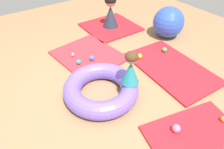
{
  "coord_description": "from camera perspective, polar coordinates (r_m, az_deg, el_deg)",
  "views": [
    {
      "loc": [
        1.86,
        -1.24,
        2.2
      ],
      "look_at": [
        -0.03,
        0.1,
        0.31
      ],
      "focal_mm": 32.74,
      "sensor_mm": 36.0,
      "label": 1
    }
  ],
  "objects": [
    {
      "name": "play_ball_pink_second",
      "position": [
        2.72,
        17.52,
        -14.17
      ],
      "size": [
        0.11,
        0.11,
        0.11
      ],
      "primitive_type": "sphere",
      "color": "pink",
      "rests_on": "gym_mat_near_right"
    },
    {
      "name": "ground_plane",
      "position": [
        3.13,
        -1.12,
        -5.25
      ],
      "size": [
        8.0,
        8.0,
        0.0
      ],
      "primitive_type": "plane",
      "color": "#93704C"
    },
    {
      "name": "play_ball_yellow",
      "position": [
        3.8,
        7.72,
        5.14
      ],
      "size": [
        0.09,
        0.09,
        0.09
      ],
      "primitive_type": "sphere",
      "color": "yellow",
      "rests_on": "gym_mat_center_rear"
    },
    {
      "name": "child_in_teal",
      "position": [
        2.79,
        5.28,
        1.78
      ],
      "size": [
        0.34,
        0.34,
        0.51
      ],
      "rotation": [
        0.0,
        0.0,
        1.19
      ],
      "color": "teal",
      "rests_on": "inflatable_cushion"
    },
    {
      "name": "play_ball_green",
      "position": [
        4.07,
        14.44,
        6.71
      ],
      "size": [
        0.09,
        0.09,
        0.09
      ],
      "primitive_type": "sphere",
      "color": "green",
      "rests_on": "gym_mat_center_rear"
    },
    {
      "name": "adult_seated",
      "position": [
        4.8,
        -0.42,
        17.11
      ],
      "size": [
        0.47,
        0.47,
        0.71
      ],
      "rotation": [
        0.0,
        0.0,
        1.22
      ],
      "color": "#232D3D",
      "rests_on": "gym_mat_far_right"
    },
    {
      "name": "play_ball_teal",
      "position": [
        3.67,
        -9.29,
        3.44
      ],
      "size": [
        0.08,
        0.08,
        0.08
      ],
      "primitive_type": "sphere",
      "color": "teal",
      "rests_on": "gym_mat_far_left"
    },
    {
      "name": "play_ball_blue",
      "position": [
        3.73,
        -5.67,
        4.55
      ],
      "size": [
        0.09,
        0.09,
        0.09
      ],
      "primitive_type": "sphere",
      "color": "blue",
      "rests_on": "gym_mat_far_left"
    },
    {
      "name": "play_ball_pink",
      "position": [
        3.89,
        -10.85,
        5.48
      ],
      "size": [
        0.07,
        0.07,
        0.07
      ],
      "primitive_type": "sphere",
      "color": "pink",
      "rests_on": "gym_mat_far_left"
    },
    {
      "name": "gym_mat_center_rear",
      "position": [
        3.73,
        16.17,
        1.83
      ],
      "size": [
        1.63,
        1.06,
        0.04
      ],
      "primitive_type": "cube",
      "rotation": [
        0.0,
        0.0,
        -0.07
      ],
      "color": "red",
      "rests_on": "ground"
    },
    {
      "name": "gym_mat_far_right",
      "position": [
        4.95,
        -0.4,
        13.17
      ],
      "size": [
        1.14,
        1.17,
        0.04
      ],
      "primitive_type": "cube",
      "rotation": [
        0.0,
        0.0,
        -0.01
      ],
      "color": "red",
      "rests_on": "ground"
    },
    {
      "name": "gym_mat_far_left",
      "position": [
        3.92,
        -6.63,
        5.26
      ],
      "size": [
        1.33,
        1.17,
        0.04
      ],
      "primitive_type": "cube",
      "rotation": [
        0.0,
        0.0,
        0.12
      ],
      "color": "red",
      "rests_on": "ground"
    },
    {
      "name": "play_ball_orange",
      "position": [
        3.07,
        28.67,
        -10.87
      ],
      "size": [
        0.07,
        0.07,
        0.07
      ],
      "primitive_type": "sphere",
      "color": "orange",
      "rests_on": "gym_mat_near_right"
    },
    {
      "name": "inflatable_cushion",
      "position": [
        3.02,
        -3.1,
        -3.98
      ],
      "size": [
        1.11,
        1.11,
        0.26
      ],
      "primitive_type": "torus",
      "color": "#7056D1",
      "rests_on": "ground"
    },
    {
      "name": "exercise_ball_large",
      "position": [
        4.6,
        15.47,
        13.85
      ],
      "size": [
        0.65,
        0.65,
        0.65
      ],
      "primitive_type": "sphere",
      "color": "blue",
      "rests_on": "ground"
    }
  ]
}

